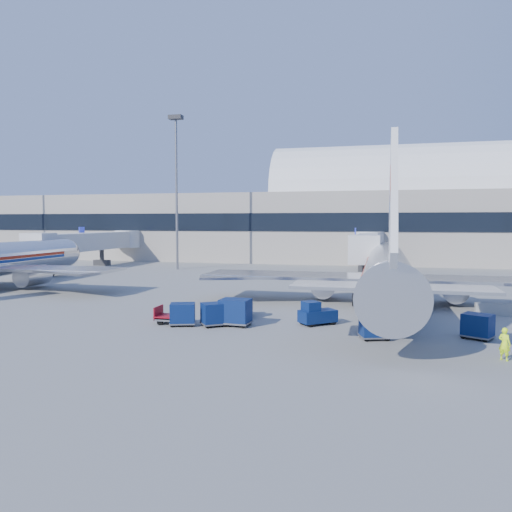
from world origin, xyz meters
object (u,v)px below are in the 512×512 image
(mast_west, at_px, (176,169))
(cart_solo_near, at_px, (375,326))
(barrier_near, at_px, (496,309))
(jetbridge_mid, at_px, (94,242))
(cart_solo_far, at_px, (478,326))
(tug_right, at_px, (385,320))
(tug_left, at_px, (244,308))
(tug_lead, at_px, (316,314))
(cart_open_red, at_px, (173,318))
(jetbridge_near, at_px, (367,245))
(ramp_worker, at_px, (505,344))
(cart_train_a, at_px, (235,312))
(airliner_main, at_px, (388,271))
(cart_train_b, at_px, (215,314))
(cart_train_c, at_px, (183,314))

(mast_west, bearing_deg, cart_solo_near, -52.73)
(mast_west, bearing_deg, barrier_near, -36.38)
(jetbridge_mid, relative_size, cart_solo_far, 12.70)
(tug_right, height_order, cart_solo_near, tug_right)
(jetbridge_mid, relative_size, tug_left, 11.74)
(jetbridge_mid, xyz_separation_m, tug_lead, (39.55, -35.64, -3.17))
(cart_solo_far, distance_m, cart_open_red, 19.77)
(jetbridge_near, height_order, cart_open_red, jetbridge_near)
(tug_right, relative_size, cart_solo_far, 1.26)
(mast_west, distance_m, tug_left, 41.13)
(jetbridge_mid, height_order, cart_solo_near, jetbridge_mid)
(cart_solo_near, relative_size, ramp_worker, 1.19)
(tug_left, relative_size, ramp_worker, 1.37)
(cart_solo_far, bearing_deg, ramp_worker, -55.40)
(cart_train_a, bearing_deg, tug_right, 8.84)
(cart_open_red, bearing_deg, airliner_main, 37.39)
(tug_left, bearing_deg, cart_open_red, 120.46)
(cart_train_b, bearing_deg, cart_train_a, -17.32)
(cart_solo_near, bearing_deg, tug_left, 134.30)
(airliner_main, xyz_separation_m, cart_solo_far, (5.19, -11.10, -2.11))
(cart_open_red, bearing_deg, barrier_near, 20.85)
(jetbridge_near, relative_size, cart_train_c, 13.20)
(barrier_near, distance_m, cart_open_red, 24.29)
(mast_west, distance_m, tug_lead, 45.20)
(cart_train_c, distance_m, cart_solo_near, 12.84)
(tug_lead, xyz_separation_m, tug_right, (4.62, -0.81, -0.01))
(airliner_main, relative_size, cart_train_c, 17.89)
(barrier_near, distance_m, cart_train_c, 23.63)
(jetbridge_near, distance_m, cart_solo_far, 38.30)
(barrier_near, relative_size, cart_open_red, 1.33)
(airliner_main, relative_size, tug_right, 13.63)
(airliner_main, height_order, cart_train_a, airliner_main)
(cart_train_c, bearing_deg, cart_open_red, 138.32)
(tug_right, bearing_deg, jetbridge_near, 144.01)
(cart_train_b, xyz_separation_m, cart_solo_near, (10.62, -1.30, -0.04))
(cart_open_red, xyz_separation_m, ramp_worker, (20.23, -4.32, 0.43))
(jetbridge_mid, height_order, barrier_near, jetbridge_mid)
(jetbridge_mid, xyz_separation_m, cart_solo_far, (49.59, -37.41, -3.11))
(mast_west, relative_size, ramp_worker, 13.18)
(barrier_near, relative_size, ramp_worker, 1.75)
(jetbridge_mid, bearing_deg, cart_solo_far, -37.02)
(cart_solo_far, distance_m, ramp_worker, 4.73)
(airliner_main, height_order, mast_west, mast_west)
(barrier_near, distance_m, tug_left, 19.17)
(jetbridge_mid, relative_size, cart_train_a, 12.57)
(tug_left, relative_size, cart_train_c, 1.12)
(tug_lead, height_order, ramp_worker, ramp_worker)
(cart_solo_near, bearing_deg, airliner_main, 67.76)
(jetbridge_near, height_order, tug_left, jetbridge_near)
(tug_left, bearing_deg, cart_solo_near, -128.67)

